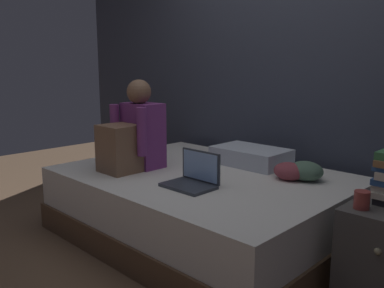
# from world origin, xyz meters

# --- Properties ---
(ground_plane) EXTENTS (8.00, 8.00, 0.00)m
(ground_plane) POSITION_xyz_m (0.00, 0.00, 0.00)
(ground_plane) COLOR brown
(wall_back) EXTENTS (5.60, 0.10, 2.70)m
(wall_back) POSITION_xyz_m (0.00, 1.20, 1.35)
(wall_back) COLOR #383D4C
(wall_back) RESTS_ON ground_plane
(bed) EXTENTS (2.00, 1.50, 0.47)m
(bed) POSITION_xyz_m (-0.20, 0.30, 0.23)
(bed) COLOR brown
(bed) RESTS_ON ground_plane
(person_sitting) EXTENTS (0.39, 0.44, 0.66)m
(person_sitting) POSITION_xyz_m (-0.65, 0.04, 0.72)
(person_sitting) COLOR #75337A
(person_sitting) RESTS_ON bed
(laptop) EXTENTS (0.32, 0.23, 0.22)m
(laptop) POSITION_xyz_m (-0.02, 0.02, 0.53)
(laptop) COLOR #333842
(laptop) RESTS_ON bed
(pillow) EXTENTS (0.56, 0.36, 0.13)m
(pillow) POSITION_xyz_m (-0.11, 0.75, 0.54)
(pillow) COLOR silver
(pillow) RESTS_ON bed
(mug) EXTENTS (0.08, 0.08, 0.09)m
(mug) POSITION_xyz_m (0.97, 0.19, 0.57)
(mug) COLOR #933833
(mug) RESTS_ON nightstand
(clothes_pile) EXTENTS (0.31, 0.25, 0.13)m
(clothes_pile) POSITION_xyz_m (0.38, 0.62, 0.53)
(clothes_pile) COLOR #8E3D47
(clothes_pile) RESTS_ON bed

